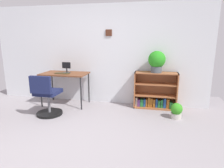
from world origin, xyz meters
TOP-DOWN VIEW (x-y plane):
  - ground_plane at (0.00, 0.00)m, footprint 6.24×6.24m
  - wall_back at (0.00, 2.15)m, footprint 5.20×0.12m
  - desk at (-0.65, 1.73)m, footprint 1.04×0.61m
  - monitor at (-0.62, 1.78)m, footprint 0.20×0.17m
  - keyboard at (-0.67, 1.63)m, footprint 0.33×0.12m
  - office_chair at (-0.72, 1.01)m, footprint 0.52×0.55m
  - bookshelf_low at (1.40, 1.95)m, footprint 0.93×0.30m
  - potted_plant_on_shelf at (1.41, 1.90)m, footprint 0.37×0.37m
  - potted_plant_floor at (1.82, 1.40)m, footprint 0.23×0.23m

SIDE VIEW (x-z plane):
  - ground_plane at x=0.00m, z-range 0.00..0.00m
  - potted_plant_floor at x=1.82m, z-range 0.00..0.31m
  - bookshelf_low at x=1.40m, z-range -0.06..0.76m
  - office_chair at x=-0.72m, z-range -0.06..0.80m
  - desk at x=-0.65m, z-range 0.32..1.08m
  - keyboard at x=-0.67m, z-range 0.76..0.78m
  - monitor at x=-0.62m, z-range 0.75..0.99m
  - potted_plant_on_shelf at x=1.41m, z-range 0.84..1.30m
  - wall_back at x=0.00m, z-range 0.00..2.30m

